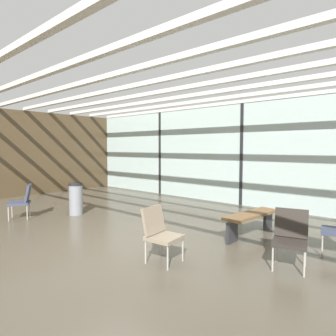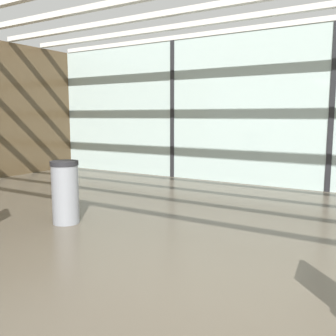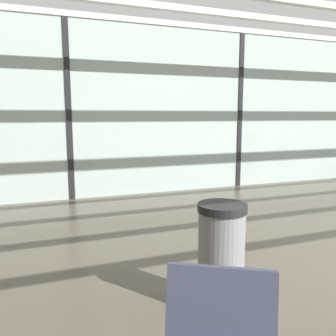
{
  "view_description": "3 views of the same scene",
  "coord_description": "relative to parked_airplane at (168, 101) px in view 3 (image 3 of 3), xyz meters",
  "views": [
    {
      "loc": [
        4.27,
        -3.14,
        1.81
      ],
      "look_at": [
        -1.64,
        3.54,
        1.18
      ],
      "focal_mm": 30.9,
      "sensor_mm": 36.0,
      "label": 1
    },
    {
      "loc": [
        1.08,
        -2.55,
        1.46
      ],
      "look_at": [
        -2.0,
        2.5,
        0.64
      ],
      "focal_mm": 40.07,
      "sensor_mm": 36.0,
      "label": 2
    },
    {
      "loc": [
        -3.99,
        -1.24,
        1.53
      ],
      "look_at": [
        -1.94,
        4.32,
        0.61
      ],
      "focal_mm": 36.89,
      "sensor_mm": 36.0,
      "label": 3
    }
  ],
  "objects": [
    {
      "name": "window_mullion_0",
      "position": [
        -3.9,
        -5.48,
        -0.42
      ],
      "size": [
        0.1,
        0.12,
        3.19
      ],
      "primitive_type": "cube",
      "color": "black",
      "rests_on": "ground"
    },
    {
      "name": "glass_curtain_wall",
      "position": [
        -0.4,
        -5.48,
        -0.42
      ],
      "size": [
        14.0,
        0.08,
        3.19
      ],
      "primitive_type": "cube",
      "color": "#A3B7B2",
      "rests_on": "ground"
    },
    {
      "name": "parked_airplane",
      "position": [
        0.0,
        0.0,
        0.0
      ],
      "size": [
        11.2,
        4.03,
        4.03
      ],
      "color": "silver",
      "rests_on": "ground"
    },
    {
      "name": "trash_bin",
      "position": [
        -3.13,
        -9.69,
        -1.58
      ],
      "size": [
        0.38,
        0.38,
        0.86
      ],
      "color": "slate",
      "rests_on": "ground"
    },
    {
      "name": "window_mullion_1",
      "position": [
        -0.4,
        -5.48,
        -0.42
      ],
      "size": [
        0.1,
        0.12,
        3.19
      ],
      "primitive_type": "cube",
      "color": "black",
      "rests_on": "ground"
    }
  ]
}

